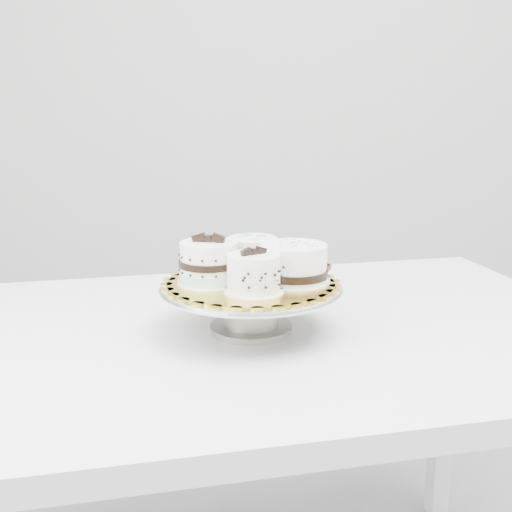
{
  "coord_description": "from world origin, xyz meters",
  "views": [
    {
      "loc": [
        -0.08,
        -1.0,
        1.16
      ],
      "look_at": [
        0.0,
        0.13,
        0.89
      ],
      "focal_mm": 45.0,
      "sensor_mm": 36.0,
      "label": 1
    }
  ],
  "objects": [
    {
      "name": "cake_dots",
      "position": [
        -0.0,
        0.18,
        0.88
      ],
      "size": [
        0.12,
        0.12,
        0.07
      ],
      "rotation": [
        0.0,
        0.0,
        0.01
      ],
      "color": "white",
      "rests_on": "cake_board"
    },
    {
      "name": "cake_stand",
      "position": [
        -0.01,
        0.12,
        0.81
      ],
      "size": [
        0.33,
        0.33,
        0.09
      ],
      "color": "gray",
      "rests_on": "table"
    },
    {
      "name": "cake_board",
      "position": [
        -0.01,
        0.12,
        0.84
      ],
      "size": [
        0.39,
        0.39,
        0.0
      ],
      "primitive_type": "cylinder",
      "rotation": [
        0.0,
        0.0,
        -0.35
      ],
      "color": "gold",
      "rests_on": "cake_stand"
    },
    {
      "name": "cake_banded",
      "position": [
        -0.08,
        0.12,
        0.88
      ],
      "size": [
        0.13,
        0.13,
        0.09
      ],
      "rotation": [
        0.0,
        0.0,
        -0.27
      ],
      "color": "white",
      "rests_on": "cake_board"
    },
    {
      "name": "cake_swirl",
      "position": [
        -0.01,
        0.05,
        0.88
      ],
      "size": [
        0.12,
        0.12,
        0.08
      ],
      "rotation": [
        0.0,
        0.0,
        0.49
      ],
      "color": "white",
      "rests_on": "cake_board"
    },
    {
      "name": "cake_ribbon",
      "position": [
        0.07,
        0.11,
        0.88
      ],
      "size": [
        0.16,
        0.16,
        0.07
      ],
      "rotation": [
        0.0,
        0.0,
        -0.38
      ],
      "color": "white",
      "rests_on": "cake_board"
    },
    {
      "name": "table",
      "position": [
        0.04,
        0.14,
        0.68
      ],
      "size": [
        1.38,
        1.03,
        0.75
      ],
      "rotation": [
        0.0,
        0.0,
        0.15
      ],
      "color": "white",
      "rests_on": "floor"
    },
    {
      "name": "wall_back",
      "position": [
        0.0,
        1.75,
        1.4
      ],
      "size": [
        3.5,
        0.02,
        2.8
      ],
      "primitive_type": "cube",
      "color": "beige",
      "rests_on": "floor"
    }
  ]
}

